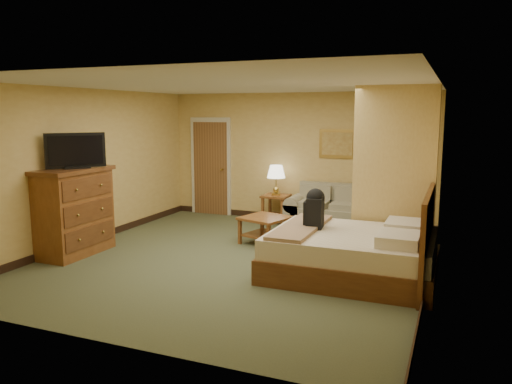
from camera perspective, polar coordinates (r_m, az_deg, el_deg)
The scene contains 17 objects.
floor at distance 7.63m, azimuth -2.20°, elevation -7.72°, with size 6.00×6.00×0.00m, color #4A5134.
ceiling at distance 7.32m, azimuth -2.33°, elevation 12.17°, with size 6.00×6.00×0.00m, color white.
back_wall at distance 10.15m, azimuth 4.74°, elevation 3.94°, with size 5.50×0.02×2.60m, color tan.
left_wall at distance 8.85m, azimuth -18.73°, elevation 2.73°, with size 0.02×6.00×2.60m, color tan.
right_wall at distance 6.72m, azimuth 19.63°, elevation 0.82°, with size 0.02×6.00×2.60m, color tan.
partition at distance 7.68m, azimuth 15.48°, elevation 1.99°, with size 1.20×0.15×2.60m, color tan.
door at distance 10.89m, azimuth -5.18°, elevation 2.86°, with size 0.94×0.16×2.10m.
baseboard at distance 10.33m, azimuth 4.64°, elevation -2.93°, with size 5.50×0.02×0.12m, color black.
loveseat at distance 9.68m, azimuth 8.56°, elevation -2.52°, with size 1.68×0.78×0.85m.
side_table at distance 10.06m, azimuth 2.29°, elevation -1.42°, with size 0.51×0.51×0.57m.
table_lamp at distance 9.96m, azimuth 2.32°, elevation 2.25°, with size 0.36×0.36×0.60m.
coffee_table at distance 8.47m, azimuth 1.06°, elevation -3.71°, with size 0.89×0.89×0.46m.
wall_picture at distance 9.89m, azimuth 9.29°, elevation 5.46°, with size 0.72×0.04×0.56m.
dresser at distance 8.26m, azimuth -20.09°, elevation -2.07°, with size 0.67×1.27×1.36m.
tv at distance 8.08m, azimuth -19.92°, elevation 4.35°, with size 0.58×0.75×0.54m.
bed at distance 6.92m, azimuth 11.34°, elevation -6.82°, with size 2.20×1.87×1.21m.
backpack at distance 7.05m, azimuth 6.80°, elevation -1.73°, with size 0.26×0.35×0.56m.
Camera 1 is at (3.01, -6.65, 2.20)m, focal length 35.00 mm.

